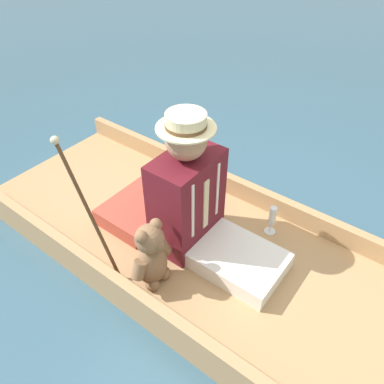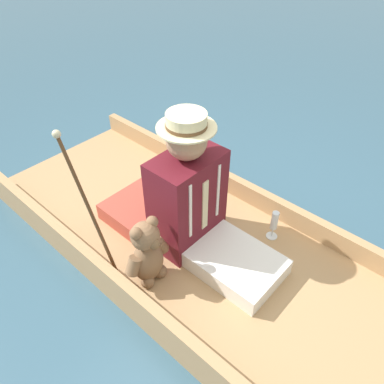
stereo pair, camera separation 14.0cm
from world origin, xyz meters
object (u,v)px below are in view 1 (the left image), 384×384
object	(u,v)px
seated_person	(197,205)
wine_glass	(272,218)
walking_cane	(85,203)
teddy_bear	(152,256)

from	to	relation	value
seated_person	wine_glass	xyz separation A→B (m)	(-0.37, 0.32, -0.20)
wine_glass	walking_cane	distance (m)	1.16
seated_person	teddy_bear	distance (m)	0.39
teddy_bear	seated_person	bearing A→B (deg)	175.83
wine_glass	walking_cane	world-z (taller)	walking_cane
teddy_bear	wine_glass	world-z (taller)	teddy_bear
seated_person	teddy_bear	world-z (taller)	seated_person
seated_person	teddy_bear	bearing A→B (deg)	-7.50
teddy_bear	walking_cane	xyz separation A→B (m)	(0.12, -0.33, 0.29)
wine_glass	seated_person	bearing A→B (deg)	-40.49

